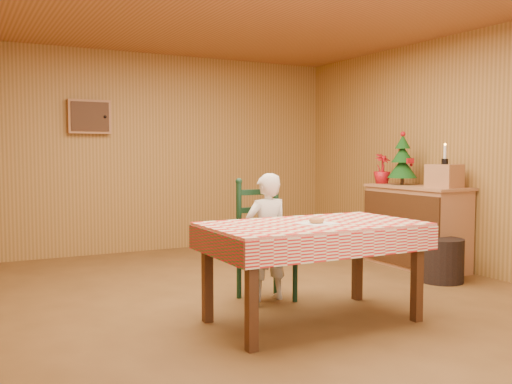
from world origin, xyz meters
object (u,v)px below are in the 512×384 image
at_px(seated_child, 267,237).
at_px(christmas_tree, 402,161).
at_px(dining_table, 313,233).
at_px(shelf_unit, 416,227).
at_px(crate, 444,176).
at_px(ladder_chair, 264,243).
at_px(storage_bin, 441,260).

height_order(seated_child, christmas_tree, christmas_tree).
bearing_deg(dining_table, seated_child, 90.00).
bearing_deg(shelf_unit, seated_child, -167.86).
xyz_separation_m(dining_table, christmas_tree, (2.21, 1.45, 0.52)).
bearing_deg(dining_table, christmas_tree, 33.36).
height_order(seated_child, crate, crate).
bearing_deg(christmas_tree, seated_child, -161.87).
distance_m(ladder_chair, storage_bin, 1.95).
xyz_separation_m(crate, christmas_tree, (-0.00, 0.65, 0.16)).
distance_m(dining_table, crate, 2.38).
height_order(ladder_chair, shelf_unit, ladder_chair).
height_order(ladder_chair, storage_bin, ladder_chair).
xyz_separation_m(ladder_chair, storage_bin, (1.91, -0.26, -0.28)).
relative_size(dining_table, shelf_unit, 1.34).
bearing_deg(crate, shelf_unit, 91.23).
relative_size(dining_table, ladder_chair, 1.53).
bearing_deg(storage_bin, shelf_unit, 66.79).
distance_m(seated_child, crate, 2.26).
relative_size(shelf_unit, crate, 4.13).
xyz_separation_m(christmas_tree, storage_bin, (-0.30, -0.92, -0.99)).
height_order(dining_table, seated_child, seated_child).
bearing_deg(seated_child, crate, -178.12).
relative_size(seated_child, christmas_tree, 1.81).
bearing_deg(ladder_chair, crate, 0.40).
distance_m(crate, christmas_tree, 0.67).
bearing_deg(ladder_chair, seated_child, -90.00).
relative_size(ladder_chair, crate, 3.60).
bearing_deg(seated_child, dining_table, 90.00).
distance_m(ladder_chair, christmas_tree, 2.41).
bearing_deg(storage_bin, ladder_chair, 172.37).
height_order(shelf_unit, storage_bin, shelf_unit).
distance_m(seated_child, christmas_tree, 2.41).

